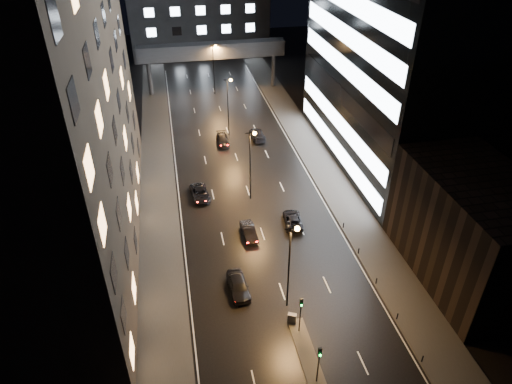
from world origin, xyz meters
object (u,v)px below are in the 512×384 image
utility_cabinet (292,318)px  car_away_a (238,286)px  car_toward_b (257,134)px  car_toward_a (293,220)px  car_away_b (249,232)px  car_away_c (200,193)px  car_away_d (223,140)px

utility_cabinet → car_away_a: bearing=154.9°
car_toward_b → car_toward_a: bearing=89.2°
car_away_b → car_away_c: (-5.06, 9.69, -0.01)m
car_away_b → car_toward_a: (5.93, 1.37, -0.04)m
utility_cabinet → car_away_b: bearing=121.1°
car_away_c → car_toward_a: size_ratio=1.06×
car_away_c → car_toward_a: car_away_c is taller
car_away_a → car_away_c: size_ratio=0.97×
car_away_a → car_toward_b: (9.12, 34.90, -0.06)m
car_toward_a → car_toward_b: car_toward_b is taller
car_away_a → car_toward_b: 36.07m
car_away_a → car_toward_a: car_away_a is taller
car_away_a → car_away_c: car_away_a is taller
car_away_a → car_toward_b: bearing=71.6°
car_away_a → utility_cabinet: 6.86m
car_away_c → car_away_b: bearing=-68.8°
car_away_b → car_toward_a: 6.09m
car_away_b → utility_cabinet: size_ratio=3.91×
car_away_b → car_toward_b: size_ratio=0.80×
utility_cabinet → car_away_c: bearing=130.3°
car_away_c → car_away_d: car_away_d is taller
car_away_a → car_toward_b: size_ratio=0.91×
car_toward_a → car_toward_b: size_ratio=0.89×
car_toward_a → car_away_a: bearing=56.5°
car_away_a → car_away_c: 18.76m
car_away_b → utility_cabinet: 14.25m
car_away_c → car_toward_b: car_toward_b is taller
car_away_a → car_away_b: 9.36m
car_away_a → car_away_d: bearing=81.2°
car_away_b → utility_cabinet: (1.62, -14.16, -0.01)m
car_away_b → car_toward_b: (6.31, 25.97, 0.07)m
car_away_a → car_toward_a: size_ratio=1.03×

